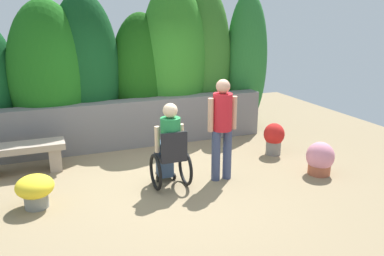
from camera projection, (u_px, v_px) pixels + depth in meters
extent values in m
plane|color=#877455|center=(169.00, 182.00, 6.36)|extent=(11.42, 11.42, 0.00)
cube|color=slate|center=(138.00, 123.00, 7.97)|extent=(5.29, 0.36, 0.94)
ellipsoid|color=#1C6117|center=(49.00, 77.00, 7.55)|extent=(1.48, 1.04, 2.85)
ellipsoid|color=#11441C|center=(86.00, 70.00, 7.85)|extent=(1.34, 0.94, 2.99)
ellipsoid|color=#174D10|center=(142.00, 77.00, 8.34)|extent=(1.26, 0.88, 2.61)
ellipsoid|color=#2F7B22|center=(174.00, 60.00, 8.43)|extent=(1.44, 1.01, 3.23)
ellipsoid|color=#326E23|center=(204.00, 60.00, 8.80)|extent=(1.22, 0.86, 3.18)
ellipsoid|color=#28712E|center=(247.00, 61.00, 9.09)|extent=(0.99, 0.69, 3.05)
cube|color=gray|center=(55.00, 158.00, 6.85)|extent=(0.20, 0.39, 0.39)
cube|color=gray|center=(22.00, 147.00, 6.60)|extent=(1.35, 0.45, 0.11)
cube|color=black|center=(171.00, 156.00, 6.04)|extent=(0.40, 0.40, 0.06)
cube|color=black|center=(174.00, 146.00, 5.82)|extent=(0.40, 0.04, 0.40)
cube|color=black|center=(165.00, 173.00, 6.44)|extent=(0.28, 0.12, 0.03)
torus|color=black|center=(156.00, 172.00, 6.02)|extent=(0.05, 0.56, 0.56)
torus|color=black|center=(185.00, 168.00, 6.19)|extent=(0.05, 0.56, 0.56)
cylinder|color=black|center=(158.00, 179.00, 6.34)|extent=(0.03, 0.10, 0.10)
cylinder|color=black|center=(174.00, 176.00, 6.44)|extent=(0.03, 0.10, 0.10)
cube|color=#3D5475|center=(168.00, 148.00, 6.10)|extent=(0.30, 0.40, 0.16)
cube|color=#3D5475|center=(165.00, 164.00, 6.38)|extent=(0.26, 0.14, 0.43)
cylinder|color=#258444|center=(171.00, 134.00, 5.92)|extent=(0.30, 0.30, 0.50)
cylinder|color=beige|center=(157.00, 139.00, 5.93)|extent=(0.08, 0.08, 0.40)
cylinder|color=beige|center=(181.00, 137.00, 6.07)|extent=(0.08, 0.08, 0.40)
sphere|color=beige|center=(170.00, 111.00, 5.82)|extent=(0.22, 0.22, 0.22)
cylinder|color=#3C4667|center=(216.00, 156.00, 6.32)|extent=(0.14, 0.14, 0.83)
cylinder|color=#3C4667|center=(227.00, 154.00, 6.39)|extent=(0.14, 0.14, 0.83)
cylinder|color=red|center=(222.00, 112.00, 6.16)|extent=(0.30, 0.30, 0.58)
cylinder|color=tan|center=(211.00, 115.00, 6.10)|extent=(0.09, 0.09, 0.52)
cylinder|color=tan|center=(234.00, 113.00, 6.24)|extent=(0.09, 0.09, 0.52)
sphere|color=tan|center=(223.00, 86.00, 6.05)|extent=(0.22, 0.22, 0.22)
cylinder|color=gray|center=(36.00, 200.00, 5.51)|extent=(0.32, 0.32, 0.23)
ellipsoid|color=#15550E|center=(35.00, 190.00, 5.46)|extent=(0.35, 0.35, 0.11)
ellipsoid|color=yellow|center=(35.00, 186.00, 5.45)|extent=(0.52, 0.52, 0.31)
cylinder|color=slate|center=(273.00, 147.00, 7.56)|extent=(0.28, 0.28, 0.28)
ellipsoid|color=#2C5E0C|center=(274.00, 137.00, 7.51)|extent=(0.31, 0.31, 0.15)
ellipsoid|color=red|center=(274.00, 134.00, 7.49)|extent=(0.39, 0.39, 0.42)
cylinder|color=#A8543A|center=(319.00, 169.00, 6.65)|extent=(0.37, 0.37, 0.18)
ellipsoid|color=#0E5428|center=(320.00, 160.00, 6.60)|extent=(0.40, 0.40, 0.17)
ellipsoid|color=pink|center=(320.00, 156.00, 6.58)|extent=(0.46, 0.46, 0.48)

